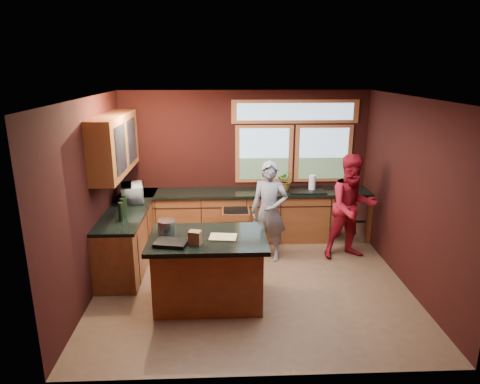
{
  "coord_description": "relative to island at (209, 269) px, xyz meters",
  "views": [
    {
      "loc": [
        -0.42,
        -5.71,
        3.09
      ],
      "look_at": [
        -0.16,
        0.4,
        1.3
      ],
      "focal_mm": 32.0,
      "sensor_mm": 36.0,
      "label": 1
    }
  ],
  "objects": [
    {
      "name": "stock_pot",
      "position": [
        -0.55,
        0.15,
        0.56
      ],
      "size": [
        0.24,
        0.24,
        0.18
      ],
      "primitive_type": "cylinder",
      "color": "#BBBBC0",
      "rests_on": "island"
    },
    {
      "name": "microwave",
      "position": [
        -1.3,
        1.64,
        0.6
      ],
      "size": [
        0.45,
        0.59,
        0.29
      ],
      "primitive_type": "imported",
      "rotation": [
        0.0,
        0.0,
        1.78
      ],
      "color": "#999999",
      "rests_on": "left_counter"
    },
    {
      "name": "paper_towel",
      "position": [
        1.83,
        2.18,
        0.59
      ],
      "size": [
        0.12,
        0.12,
        0.28
      ],
      "primitive_type": "cylinder",
      "color": "white",
      "rests_on": "back_counter"
    },
    {
      "name": "back_counter",
      "position": [
        0.82,
        2.17,
        -0.01
      ],
      "size": [
        4.5,
        0.64,
        0.93
      ],
      "color": "#602916",
      "rests_on": "floor"
    },
    {
      "name": "person_grey",
      "position": [
        0.95,
        1.32,
        0.35
      ],
      "size": [
        0.69,
        0.55,
        1.66
      ],
      "primitive_type": "imported",
      "rotation": [
        0.0,
        0.0,
        -0.29
      ],
      "color": "slate",
      "rests_on": "floor"
    },
    {
      "name": "potted_plant",
      "position": [
        1.35,
        2.23,
        0.63
      ],
      "size": [
        0.32,
        0.28,
        0.36
      ],
      "primitive_type": "imported",
      "color": "#999999",
      "rests_on": "back_counter"
    },
    {
      "name": "black_tray",
      "position": [
        -0.45,
        -0.25,
        0.49
      ],
      "size": [
        0.45,
        0.36,
        0.05
      ],
      "primitive_type": "cube",
      "rotation": [
        0.0,
        0.0,
        -0.21
      ],
      "color": "black",
      "rests_on": "island"
    },
    {
      "name": "room_shell",
      "position": [
        0.02,
        0.8,
        1.32
      ],
      "size": [
        4.52,
        4.02,
        2.71
      ],
      "color": "black",
      "rests_on": "ground"
    },
    {
      "name": "paper_bag",
      "position": [
        -0.15,
        -0.25,
        0.56
      ],
      "size": [
        0.18,
        0.16,
        0.18
      ],
      "primitive_type": "cube",
      "rotation": [
        0.0,
        0.0,
        -0.29
      ],
      "color": "brown",
      "rests_on": "island"
    },
    {
      "name": "person_red",
      "position": [
        2.32,
        1.33,
        0.4
      ],
      "size": [
        0.95,
        0.8,
        1.76
      ],
      "primitive_type": "imported",
      "rotation": [
        0.0,
        0.0,
        0.17
      ],
      "color": "maroon",
      "rests_on": "floor"
    },
    {
      "name": "cutting_board",
      "position": [
        0.2,
        -0.05,
        0.48
      ],
      "size": [
        0.38,
        0.29,
        0.02
      ],
      "primitive_type": "cube",
      "rotation": [
        0.0,
        0.0,
        -0.12
      ],
      "color": "tan",
      "rests_on": "island"
    },
    {
      "name": "left_counter",
      "position": [
        -1.33,
        1.33,
        -0.01
      ],
      "size": [
        0.64,
        2.3,
        0.93
      ],
      "color": "#602916",
      "rests_on": "floor"
    },
    {
      "name": "island",
      "position": [
        0.0,
        0.0,
        0.0
      ],
      "size": [
        1.55,
        1.05,
        0.95
      ],
      "color": "#602916",
      "rests_on": "floor"
    },
    {
      "name": "floor",
      "position": [
        0.62,
        0.48,
        -0.48
      ],
      "size": [
        4.5,
        4.5,
        0.0
      ],
      "primitive_type": "plane",
      "color": "brown",
      "rests_on": "ground"
    }
  ]
}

